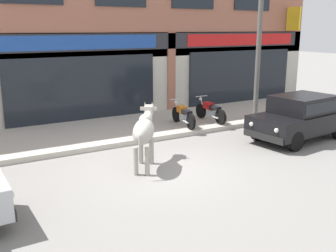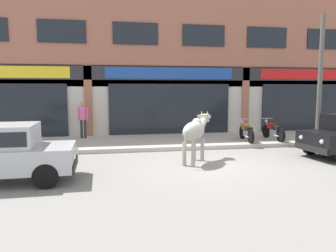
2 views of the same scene
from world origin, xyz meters
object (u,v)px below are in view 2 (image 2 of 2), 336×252
at_px(motorcycle_0, 246,132).
at_px(cow, 195,131).
at_px(utility_pole, 320,78).
at_px(pedestrian, 83,116).
at_px(motorcycle_1, 273,131).

bearing_deg(motorcycle_0, cow, -136.43).
bearing_deg(motorcycle_0, utility_pole, -10.67).
bearing_deg(pedestrian, cow, -52.17).
height_order(motorcycle_0, pedestrian, pedestrian).
xyz_separation_m(cow, motorcycle_0, (2.99, 2.85, -0.46)).
height_order(cow, motorcycle_1, cow).
xyz_separation_m(pedestrian, utility_pole, (9.65, -2.53, 1.60)).
bearing_deg(utility_pole, cow, -158.71).
bearing_deg(motorcycle_1, motorcycle_0, -176.47).
height_order(motorcycle_0, utility_pole, utility_pole).
relative_size(motorcycle_0, pedestrian, 1.13).
height_order(motorcycle_1, utility_pole, utility_pole).
xyz_separation_m(motorcycle_1, pedestrian, (-7.99, 1.90, 0.60)).
bearing_deg(motorcycle_1, pedestrian, 166.63).
height_order(pedestrian, utility_pole, utility_pole).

